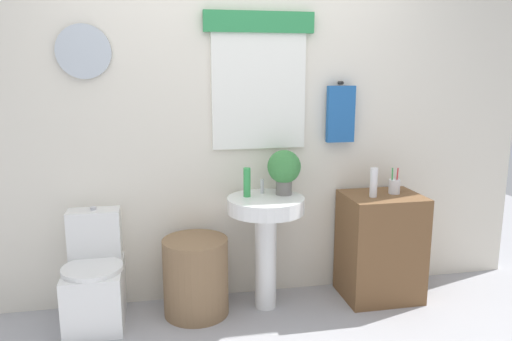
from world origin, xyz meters
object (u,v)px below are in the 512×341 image
at_px(pedestal_sink, 266,225).
at_px(potted_plant, 284,169).
at_px(soap_bottle, 247,182).
at_px(lotion_bottle, 374,182).
at_px(wooden_cabinet, 380,246).
at_px(laundry_hamper, 196,277).
at_px(toilet, 95,280).
at_px(toothbrush_cup, 394,186).

distance_m(pedestal_sink, potted_plant, 0.40).
bearing_deg(soap_bottle, lotion_bottle, -5.87).
height_order(wooden_cabinet, soap_bottle, soap_bottle).
relative_size(laundry_hamper, wooden_cabinet, 0.69).
xyz_separation_m(toilet, lotion_bottle, (1.89, -0.07, 0.59)).
bearing_deg(toilet, pedestal_sink, -1.73).
bearing_deg(lotion_bottle, potted_plant, 170.77).
xyz_separation_m(wooden_cabinet, toothbrush_cup, (0.09, 0.02, 0.44)).
xyz_separation_m(toilet, pedestal_sink, (1.14, -0.03, 0.32)).
bearing_deg(laundry_hamper, toothbrush_cup, 0.81).
relative_size(soap_bottle, potted_plant, 0.64).
bearing_deg(laundry_hamper, lotion_bottle, -1.85).
height_order(laundry_hamper, potted_plant, potted_plant).
xyz_separation_m(wooden_cabinet, lotion_bottle, (-0.09, -0.04, 0.49)).
distance_m(laundry_hamper, potted_plant, 0.94).
relative_size(pedestal_sink, wooden_cabinet, 1.03).
height_order(toilet, lotion_bottle, lotion_bottle).
xyz_separation_m(pedestal_sink, lotion_bottle, (0.76, -0.04, 0.27)).
distance_m(wooden_cabinet, potted_plant, 0.92).
bearing_deg(lotion_bottle, pedestal_sink, 176.97).
bearing_deg(pedestal_sink, wooden_cabinet, 0.00).
relative_size(pedestal_sink, soap_bottle, 3.97).
xyz_separation_m(toilet, toothbrush_cup, (2.08, -0.01, 0.54)).
bearing_deg(toilet, lotion_bottle, -2.25).
bearing_deg(lotion_bottle, wooden_cabinet, 23.01).
bearing_deg(wooden_cabinet, toothbrush_cup, 12.09).
distance_m(soap_bottle, toothbrush_cup, 1.07).
bearing_deg(toothbrush_cup, wooden_cabinet, -167.91).
bearing_deg(toothbrush_cup, laundry_hamper, -179.19).
distance_m(laundry_hamper, wooden_cabinet, 1.34).
bearing_deg(toilet, soap_bottle, 0.88).
bearing_deg(pedestal_sink, toilet, 178.27).
bearing_deg(toilet, toothbrush_cup, -0.39).
xyz_separation_m(soap_bottle, lotion_bottle, (0.88, -0.09, -0.02)).
xyz_separation_m(laundry_hamper, lotion_bottle, (1.24, -0.04, 0.61)).
xyz_separation_m(pedestal_sink, toothbrush_cup, (0.94, 0.02, 0.22)).
distance_m(laundry_hamper, soap_bottle, 0.73).
xyz_separation_m(soap_bottle, toothbrush_cup, (1.06, -0.03, -0.07)).
distance_m(pedestal_sink, wooden_cabinet, 0.88).
bearing_deg(potted_plant, lotion_bottle, -9.23).
relative_size(laundry_hamper, pedestal_sink, 0.67).
distance_m(soap_bottle, potted_plant, 0.27).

